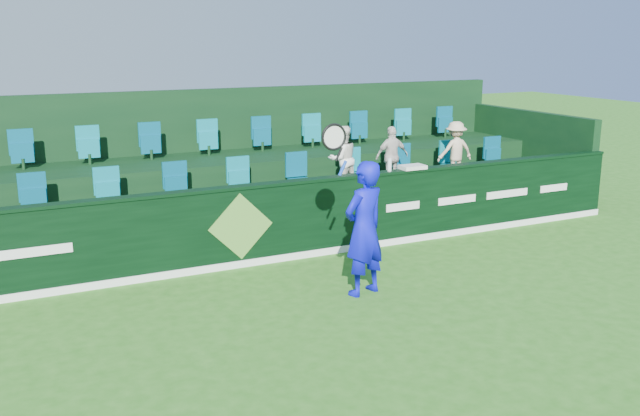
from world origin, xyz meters
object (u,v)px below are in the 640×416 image
spectator_middle (392,156)px  spectator_right (455,151)px  spectator_left (342,159)px  drinks_bottle (390,165)px  tennis_player (364,228)px  towel (412,167)px

spectator_middle → spectator_right: 1.52m
spectator_right → spectator_middle: bearing=5.8°
spectator_left → spectator_middle: size_ratio=1.06×
spectator_right → drinks_bottle: bearing=32.1°
tennis_player → spectator_middle: 3.98m
spectator_left → spectator_middle: spectator_left is taller
spectator_left → spectator_middle: (1.10, 0.00, -0.03)m
spectator_right → drinks_bottle: size_ratio=5.25×
towel → drinks_bottle: size_ratio=2.01×
spectator_middle → towel: spectator_middle is taller
tennis_player → spectator_right: bearing=38.6°
spectator_left → drinks_bottle: 1.18m
spectator_middle → towel: 1.15m
tennis_player → spectator_left: 3.43m
tennis_player → towel: tennis_player is taller
tennis_player → drinks_bottle: 2.66m
spectator_middle → drinks_bottle: (-0.75, -1.12, 0.07)m
tennis_player → spectator_left: (1.31, 3.14, 0.42)m
tennis_player → spectator_left: size_ratio=2.10×
spectator_right → towel: spectator_right is taller
spectator_left → towel: size_ratio=2.73×
drinks_bottle → towel: bearing=0.0°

